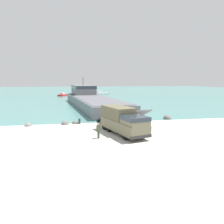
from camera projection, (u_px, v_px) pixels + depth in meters
The scene contains 12 objects.
ground_plane at pixel (120, 128), 28.84m from camera, with size 240.00×240.00×0.00m, color #B7B5AD.
water_surface at pixel (82, 91), 120.43m from camera, with size 240.00×180.00×0.01m, color #477F7A.
landing_craft at pixel (90, 99), 54.69m from camera, with size 12.08×42.62×7.15m.
military_truck at pixel (123, 120), 25.57m from camera, with size 4.39×8.26×3.10m.
soldier_on_ramp at pixel (98, 130), 23.60m from camera, with size 0.47×0.49×1.70m.
moored_boat_a at pixel (63, 95), 86.86m from camera, with size 4.19×5.50×1.31m.
moored_boat_b at pixel (101, 94), 92.28m from camera, with size 7.73×5.01×1.62m.
mooring_bollard at pixel (79, 121), 31.56m from camera, with size 0.34×0.34×0.83m.
shoreline_rock_a at pixel (167, 119), 35.59m from camera, with size 1.31×1.31×1.31m, color #66605B.
shoreline_rock_b at pixel (75, 124), 31.78m from camera, with size 0.89×0.89×0.89m, color #66605B.
shoreline_rock_c at pixel (65, 124), 31.19m from camera, with size 1.06×1.06×1.06m, color #66605B.
shoreline_rock_d at pixel (28, 126), 30.10m from camera, with size 0.97×0.97×0.97m, color gray.
Camera 1 is at (-6.39, -27.51, 6.30)m, focal length 35.00 mm.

